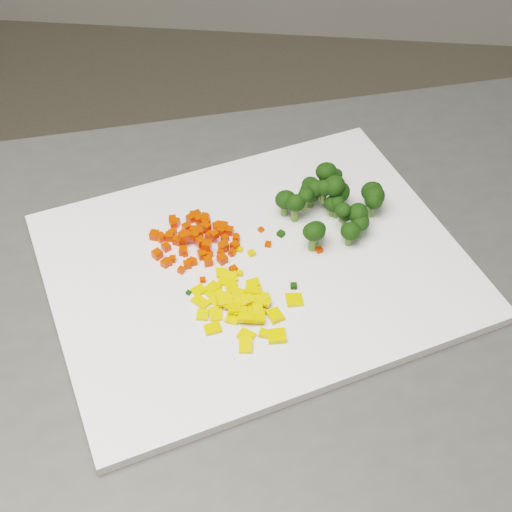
# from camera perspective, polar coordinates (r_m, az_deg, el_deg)

# --- Properties ---
(counter_block) EXTENTS (1.03, 0.86, 0.90)m
(counter_block) POSITION_cam_1_polar(r_m,az_deg,el_deg) (1.15, 2.53, -16.62)
(counter_block) COLOR #40403D
(counter_block) RESTS_ON ground
(cutting_board) EXTENTS (0.55, 0.51, 0.01)m
(cutting_board) POSITION_cam_1_polar(r_m,az_deg,el_deg) (0.78, -0.00, -0.80)
(cutting_board) COLOR white
(cutting_board) RESTS_ON counter_block
(carrot_pile) EXTENTS (0.10, 0.10, 0.03)m
(carrot_pile) POSITION_cam_1_polar(r_m,az_deg,el_deg) (0.78, -4.77, 1.81)
(carrot_pile) COLOR red
(carrot_pile) RESTS_ON cutting_board
(pepper_pile) EXTENTS (0.11, 0.11, 0.02)m
(pepper_pile) POSITION_cam_1_polar(r_m,az_deg,el_deg) (0.73, -1.00, -3.45)
(pepper_pile) COLOR #F0B20C
(pepper_pile) RESTS_ON cutting_board
(broccoli_pile) EXTENTS (0.12, 0.12, 0.05)m
(broccoli_pile) POSITION_cam_1_polar(r_m,az_deg,el_deg) (0.81, 5.79, 4.50)
(broccoli_pile) COLOR black
(broccoli_pile) RESTS_ON cutting_board
(carrot_cube_0) EXTENTS (0.01, 0.01, 0.01)m
(carrot_cube_0) POSITION_cam_1_polar(r_m,az_deg,el_deg) (0.79, -2.48, 0.89)
(carrot_cube_0) COLOR red
(carrot_cube_0) RESTS_ON carrot_pile
(carrot_cube_1) EXTENTS (0.01, 0.01, 0.01)m
(carrot_cube_1) POSITION_cam_1_polar(r_m,az_deg,el_deg) (0.77, -7.27, -0.58)
(carrot_cube_1) COLOR red
(carrot_cube_1) RESTS_ON carrot_pile
(carrot_cube_2) EXTENTS (0.01, 0.01, 0.01)m
(carrot_cube_2) POSITION_cam_1_polar(r_m,az_deg,el_deg) (0.77, -2.71, -0.25)
(carrot_cube_2) COLOR red
(carrot_cube_2) RESTS_ON carrot_pile
(carrot_cube_3) EXTENTS (0.01, 0.01, 0.01)m
(carrot_cube_3) POSITION_cam_1_polar(r_m,az_deg,el_deg) (0.77, -5.52, -0.69)
(carrot_cube_3) COLOR red
(carrot_cube_3) RESTS_ON carrot_pile
(carrot_cube_4) EXTENTS (0.01, 0.01, 0.01)m
(carrot_cube_4) POSITION_cam_1_polar(r_m,az_deg,el_deg) (0.80, -2.63, 2.35)
(carrot_cube_4) COLOR red
(carrot_cube_4) RESTS_ON carrot_pile
(carrot_cube_5) EXTENTS (0.01, 0.01, 0.01)m
(carrot_cube_5) POSITION_cam_1_polar(r_m,az_deg,el_deg) (0.80, -4.06, 2.29)
(carrot_cube_5) COLOR red
(carrot_cube_5) RESTS_ON carrot_pile
(carrot_cube_6) EXTENTS (0.01, 0.01, 0.01)m
(carrot_cube_6) POSITION_cam_1_polar(r_m,az_deg,el_deg) (0.80, -8.12, 1.66)
(carrot_cube_6) COLOR red
(carrot_cube_6) RESTS_ON carrot_pile
(carrot_cube_7) EXTENTS (0.01, 0.01, 0.01)m
(carrot_cube_7) POSITION_cam_1_polar(r_m,az_deg,el_deg) (0.79, -1.64, 1.54)
(carrot_cube_7) COLOR red
(carrot_cube_7) RESTS_ON carrot_pile
(carrot_cube_8) EXTENTS (0.01, 0.01, 0.01)m
(carrot_cube_8) POSITION_cam_1_polar(r_m,az_deg,el_deg) (0.78, -3.88, 0.37)
(carrot_cube_8) COLOR red
(carrot_cube_8) RESTS_ON carrot_pile
(carrot_cube_9) EXTENTS (0.01, 0.01, 0.01)m
(carrot_cube_9) POSITION_cam_1_polar(r_m,az_deg,el_deg) (0.81, -4.12, 2.97)
(carrot_cube_9) COLOR red
(carrot_cube_9) RESTS_ON carrot_pile
(carrot_cube_10) EXTENTS (0.01, 0.01, 0.01)m
(carrot_cube_10) POSITION_cam_1_polar(r_m,az_deg,el_deg) (0.80, -3.10, 2.34)
(carrot_cube_10) COLOR red
(carrot_cube_10) RESTS_ON carrot_pile
(carrot_cube_11) EXTENTS (0.01, 0.01, 0.01)m
(carrot_cube_11) POSITION_cam_1_polar(r_m,az_deg,el_deg) (0.78, -3.84, 0.12)
(carrot_cube_11) COLOR red
(carrot_cube_11) RESTS_ON carrot_pile
(carrot_cube_12) EXTENTS (0.01, 0.01, 0.01)m
(carrot_cube_12) POSITION_cam_1_polar(r_m,az_deg,el_deg) (0.82, -6.70, 2.90)
(carrot_cube_12) COLOR red
(carrot_cube_12) RESTS_ON carrot_pile
(carrot_cube_13) EXTENTS (0.01, 0.01, 0.01)m
(carrot_cube_13) POSITION_cam_1_polar(r_m,az_deg,el_deg) (0.78, -4.47, 1.15)
(carrot_cube_13) COLOR red
(carrot_cube_13) RESTS_ON carrot_pile
(carrot_cube_14) EXTENTS (0.01, 0.01, 0.01)m
(carrot_cube_14) POSITION_cam_1_polar(r_m,az_deg,el_deg) (0.78, -7.90, 0.14)
(carrot_cube_14) COLOR red
(carrot_cube_14) RESTS_ON carrot_pile
(carrot_cube_15) EXTENTS (0.01, 0.01, 0.01)m
(carrot_cube_15) POSITION_cam_1_polar(r_m,az_deg,el_deg) (0.81, -4.62, 2.94)
(carrot_cube_15) COLOR red
(carrot_cube_15) RESTS_ON carrot_pile
(carrot_cube_16) EXTENTS (0.01, 0.01, 0.01)m
(carrot_cube_16) POSITION_cam_1_polar(r_m,az_deg,el_deg) (0.80, -5.03, 2.09)
(carrot_cube_16) COLOR red
(carrot_cube_16) RESTS_ON carrot_pile
(carrot_cube_17) EXTENTS (0.01, 0.01, 0.01)m
(carrot_cube_17) POSITION_cam_1_polar(r_m,az_deg,el_deg) (0.79, -5.63, 1.59)
(carrot_cube_17) COLOR red
(carrot_cube_17) RESTS_ON carrot_pile
(carrot_cube_18) EXTENTS (0.01, 0.01, 0.01)m
(carrot_cube_18) POSITION_cam_1_polar(r_m,az_deg,el_deg) (0.79, -5.85, 1.03)
(carrot_cube_18) COLOR red
(carrot_cube_18) RESTS_ON carrot_pile
(carrot_cube_19) EXTENTS (0.01, 0.01, 0.01)m
(carrot_cube_19) POSITION_cam_1_polar(r_m,az_deg,el_deg) (0.80, -4.48, 2.13)
(carrot_cube_19) COLOR red
(carrot_cube_19) RESTS_ON carrot_pile
(carrot_cube_20) EXTENTS (0.01, 0.01, 0.01)m
(carrot_cube_20) POSITION_cam_1_polar(r_m,az_deg,el_deg) (0.77, -7.02, -0.44)
(carrot_cube_20) COLOR red
(carrot_cube_20) RESTS_ON carrot_pile
(carrot_cube_21) EXTENTS (0.01, 0.01, 0.01)m
(carrot_cube_21) POSITION_cam_1_polar(r_m,az_deg,el_deg) (0.78, -2.55, 0.59)
(carrot_cube_21) COLOR red
(carrot_cube_21) RESTS_ON carrot_pile
(carrot_cube_22) EXTENTS (0.01, 0.01, 0.01)m
(carrot_cube_22) POSITION_cam_1_polar(r_m,az_deg,el_deg) (0.78, -1.69, 0.83)
(carrot_cube_22) COLOR red
(carrot_cube_22) RESTS_ON carrot_pile
(carrot_cube_23) EXTENTS (0.01, 0.01, 0.01)m
(carrot_cube_23) POSITION_cam_1_polar(r_m,az_deg,el_deg) (0.79, -6.31, 1.24)
(carrot_cube_23) COLOR red
(carrot_cube_23) RESTS_ON carrot_pile
(carrot_cube_24) EXTENTS (0.01, 0.01, 0.01)m
(carrot_cube_24) POSITION_cam_1_polar(r_m,az_deg,el_deg) (0.79, -4.53, 1.88)
(carrot_cube_24) COLOR red
(carrot_cube_24) RESTS_ON carrot_pile
(carrot_cube_25) EXTENTS (0.01, 0.01, 0.01)m
(carrot_cube_25) POSITION_cam_1_polar(r_m,az_deg,el_deg) (0.78, -1.68, 0.65)
(carrot_cube_25) COLOR red
(carrot_cube_25) RESTS_ON carrot_pile
(carrot_cube_26) EXTENTS (0.01, 0.01, 0.01)m
(carrot_cube_26) POSITION_cam_1_polar(r_m,az_deg,el_deg) (0.78, -2.84, 0.31)
(carrot_cube_26) COLOR red
(carrot_cube_26) RESTS_ON carrot_pile
(carrot_cube_27) EXTENTS (0.01, 0.01, 0.01)m
(carrot_cube_27) POSITION_cam_1_polar(r_m,az_deg,el_deg) (0.81, -6.61, 2.54)
(carrot_cube_27) COLOR red
(carrot_cube_27) RESTS_ON carrot_pile
(carrot_cube_28) EXTENTS (0.01, 0.01, 0.01)m
(carrot_cube_28) POSITION_cam_1_polar(r_m,az_deg,el_deg) (0.81, -6.48, 2.68)
(carrot_cube_28) COLOR red
(carrot_cube_28) RESTS_ON carrot_pile
(carrot_cube_29) EXTENTS (0.01, 0.01, 0.01)m
(carrot_cube_29) POSITION_cam_1_polar(r_m,az_deg,el_deg) (0.78, -4.94, 1.66)
(carrot_cube_29) COLOR red
(carrot_cube_29) RESTS_ON carrot_pile
(carrot_cube_30) EXTENTS (0.01, 0.01, 0.01)m
(carrot_cube_30) POSITION_cam_1_polar(r_m,az_deg,el_deg) (0.80, -6.94, 1.55)
(carrot_cube_30) COLOR red
(carrot_cube_30) RESTS_ON carrot_pile
(carrot_cube_31) EXTENTS (0.01, 0.01, 0.01)m
(carrot_cube_31) POSITION_cam_1_polar(r_m,az_deg,el_deg) (0.80, -6.67, 1.87)
(carrot_cube_31) COLOR red
(carrot_cube_31) RESTS_ON carrot_pile
(carrot_cube_32) EXTENTS (0.01, 0.01, 0.01)m
(carrot_cube_32) POSITION_cam_1_polar(r_m,az_deg,el_deg) (0.78, -3.36, 1.69)
(carrot_cube_32) COLOR red
(carrot_cube_32) RESTS_ON carrot_pile
(carrot_cube_33) EXTENTS (0.01, 0.01, 0.01)m
(carrot_cube_33) POSITION_cam_1_polar(r_m,az_deg,el_deg) (0.79, -3.65, 1.57)
(carrot_cube_33) COLOR red
(carrot_cube_33) RESTS_ON carrot_pile
(carrot_cube_34) EXTENTS (0.01, 0.01, 0.01)m
(carrot_cube_34) POSITION_cam_1_polar(r_m,az_deg,el_deg) (0.82, -4.72, 3.41)
(carrot_cube_34) COLOR red
(carrot_cube_34) RESTS_ON carrot_pile
(carrot_cube_35) EXTENTS (0.01, 0.01, 0.01)m
(carrot_cube_35) POSITION_cam_1_polar(r_m,az_deg,el_deg) (0.80, -3.96, 2.32)
(carrot_cube_35) COLOR red
(carrot_cube_35) RESTS_ON carrot_pile
(carrot_cube_36) EXTENTS (0.01, 0.01, 0.01)m
(carrot_cube_36) POSITION_cam_1_polar(r_m,az_deg,el_deg) (0.80, -2.15, 2.02)
(carrot_cube_36) COLOR red
(carrot_cube_36) RESTS_ON carrot_pile
(carrot_cube_37) EXTENTS (0.01, 0.01, 0.01)m
(carrot_cube_37) POSITION_cam_1_polar(r_m,az_deg,el_deg) (0.82, -5.24, 3.02)
(carrot_cube_37) COLOR red
(carrot_cube_37) RESTS_ON carrot_pile
(carrot_cube_38) EXTENTS (0.01, 0.01, 0.01)m
(carrot_cube_38) POSITION_cam_1_polar(r_m,az_deg,el_deg) (0.78, -2.63, 0.75)
(carrot_cube_38) COLOR red
(carrot_cube_38) RESTS_ON carrot_pile
(carrot_cube_39) EXTENTS (0.01, 0.01, 0.01)m
(carrot_cube_39) POSITION_cam_1_polar(r_m,az_deg,el_deg) (0.77, -4.33, 0.11)
(carrot_cube_39) COLOR red
(carrot_cube_39) RESTS_ON carrot_pile
(carrot_cube_40) EXTENTS (0.01, 0.01, 0.01)m
(carrot_cube_40) POSITION_cam_1_polar(r_m,az_deg,el_deg) (0.82, -4.11, 3.11)
(carrot_cube_40) COLOR red
(carrot_cube_40) RESTS_ON carrot_pile
(carrot_cube_41) EXTENTS (0.01, 0.01, 0.01)m
(carrot_cube_41) POSITION_cam_1_polar(r_m,az_deg,el_deg) (0.78, -5.84, 0.41)
(carrot_cube_41) COLOR red
(carrot_cube_41) RESTS_ON carrot_pile
(carrot_cube_42) EXTENTS (0.01, 0.01, 0.01)m
(carrot_cube_42) POSITION_cam_1_polar(r_m,az_deg,el_deg) (0.81, -5.57, 2.32)
(carrot_cube_42) COLOR red
(carrot_cube_42) RESTS_ON carrot_pile
(carrot_cube_43) EXTENTS (0.01, 0.01, 0.01)m
(carrot_cube_43) POSITION_cam_1_polar(r_m,az_deg,el_deg) (0.79, -1.60, 1.42)
(carrot_cube_43) COLOR red
(carrot_cube_43) RESTS_ON carrot_pile
(carrot_cube_44) EXTENTS (0.01, 0.01, 0.01)m
(carrot_cube_44) POSITION_cam_1_polar(r_m,az_deg,el_deg) (0.80, -3.05, 1.97)
(carrot_cube_44) COLOR red
(carrot_cube_44) RESTS_ON carrot_pile
(carrot_cube_45) EXTENTS (0.01, 0.01, 0.01)m
(carrot_cube_45) POSITION_cam_1_polar(r_m,az_deg,el_deg) (0.77, -3.96, 0.87)
(carrot_cube_45) COLOR red
(carrot_cube_45) RESTS_ON carrot_pile
(carrot_cube_46) EXTENTS (0.01, 0.01, 0.01)m
(carrot_cube_46) POSITION_cam_1_polar(r_m,az_deg,el_deg) (0.81, -4.05, 2.68)
(carrot_cube_46) COLOR red
(carrot_cube_46) RESTS_ON carrot_pile
(carrot_cube_47) EXTENTS (0.01, 0.01, 0.01)m
(carrot_cube_47) POSITION_cam_1_polar(r_m,az_deg,el_deg) (0.80, -5.84, 1.84)
(carrot_cube_47) COLOR red
(carrot_cube_47) RESTS_ON carrot_pile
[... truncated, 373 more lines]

